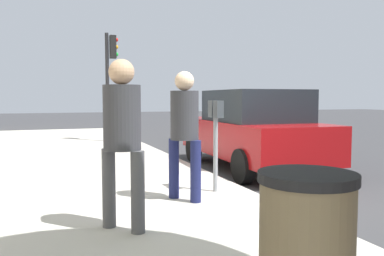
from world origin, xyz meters
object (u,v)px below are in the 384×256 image
(pedestrian_at_meter, at_px, (184,124))
(parking_meter, at_px, (216,126))
(parked_sedan_near, at_px, (252,129))
(traffic_signal, at_px, (110,69))
(trash_bin, at_px, (306,255))
(pedestrian_bystander, at_px, (122,129))

(pedestrian_at_meter, bearing_deg, parking_meter, -3.59)
(parking_meter, bearing_deg, parked_sedan_near, -39.57)
(parking_meter, bearing_deg, pedestrian_at_meter, 118.02)
(parking_meter, relative_size, pedestrian_at_meter, 0.78)
(traffic_signal, bearing_deg, parking_meter, -177.66)
(parked_sedan_near, xyz_separation_m, trash_bin, (-5.98, 2.93, -0.24))
(parking_meter, distance_m, parked_sedan_near, 3.00)
(parking_meter, relative_size, traffic_signal, 0.39)
(traffic_signal, bearing_deg, trash_bin, 176.54)
(trash_bin, bearing_deg, pedestrian_at_meter, -6.92)
(parked_sedan_near, bearing_deg, pedestrian_bystander, 135.24)
(pedestrian_at_meter, xyz_separation_m, parked_sedan_near, (2.63, -2.53, -0.34))
(parking_meter, distance_m, traffic_signal, 8.13)
(pedestrian_bystander, bearing_deg, parked_sedan_near, 5.74)
(pedestrian_at_meter, distance_m, traffic_signal, 8.44)
(pedestrian_bystander, relative_size, traffic_signal, 0.52)
(pedestrian_at_meter, height_order, parked_sedan_near, pedestrian_at_meter)
(parking_meter, xyz_separation_m, trash_bin, (-3.68, 1.03, -0.51))
(trash_bin, bearing_deg, parking_meter, -15.67)
(pedestrian_bystander, distance_m, trash_bin, 2.53)
(pedestrian_bystander, bearing_deg, parking_meter, -1.49)
(pedestrian_at_meter, bearing_deg, parked_sedan_near, 14.56)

